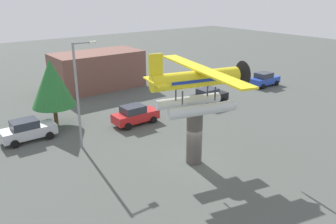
% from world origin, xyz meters
% --- Properties ---
extents(ground_plane, '(140.00, 140.00, 0.00)m').
position_xyz_m(ground_plane, '(0.00, 0.00, 0.00)').
color(ground_plane, '#4C514C').
extents(display_pedestal, '(1.10, 1.10, 3.90)m').
position_xyz_m(display_pedestal, '(0.00, 0.00, 1.95)').
color(display_pedestal, '#4C4742').
rests_on(display_pedestal, ground).
extents(floatplane_monument, '(7.17, 10.37, 4.00)m').
position_xyz_m(floatplane_monument, '(0.13, -0.03, 5.57)').
color(floatplane_monument, silver).
rests_on(floatplane_monument, display_pedestal).
extents(car_near_silver, '(4.20, 2.02, 1.76)m').
position_xyz_m(car_near_silver, '(-8.13, 10.98, 0.88)').
color(car_near_silver, silver).
rests_on(car_near_silver, ground).
extents(car_mid_red, '(4.20, 2.02, 1.76)m').
position_xyz_m(car_mid_red, '(0.67, 8.81, 0.88)').
color(car_mid_red, red).
rests_on(car_mid_red, ground).
extents(car_far_black, '(4.20, 2.02, 1.76)m').
position_xyz_m(car_far_black, '(9.91, 8.91, 0.88)').
color(car_far_black, black).
rests_on(car_far_black, ground).
extents(car_distant_blue, '(4.20, 2.02, 1.76)m').
position_xyz_m(car_distant_blue, '(20.61, 10.04, 0.88)').
color(car_distant_blue, '#2847B7').
rests_on(car_distant_blue, ground).
extents(streetlight_primary, '(1.84, 0.28, 8.07)m').
position_xyz_m(streetlight_primary, '(-5.08, 7.07, 4.67)').
color(streetlight_primary, gray).
rests_on(streetlight_primary, ground).
extents(storefront_building, '(10.63, 5.42, 4.43)m').
position_xyz_m(storefront_building, '(3.61, 22.00, 2.21)').
color(storefront_building, brown).
rests_on(storefront_building, ground).
extents(tree_east, '(3.77, 3.77, 5.98)m').
position_xyz_m(tree_east, '(-5.13, 12.91, 3.87)').
color(tree_east, brown).
rests_on(tree_east, ground).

